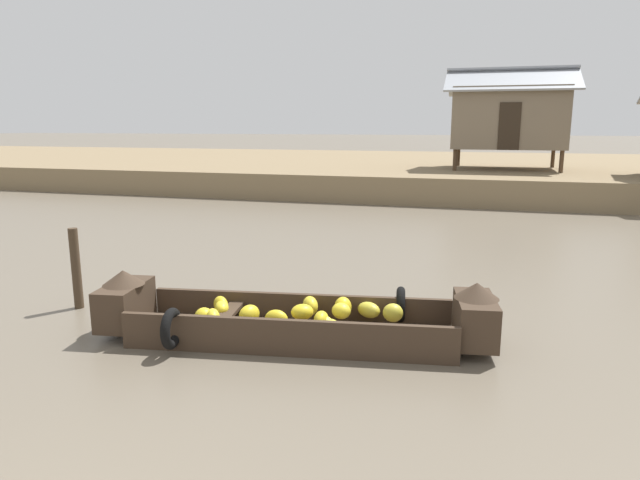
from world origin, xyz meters
name	(u,v)px	position (x,y,z in m)	size (l,w,h in m)	color
ground_plane	(351,258)	(0.00, 10.00, 0.00)	(300.00, 300.00, 0.00)	#665B4C
riverbank_strip	(430,170)	(0.00, 28.12, 0.50)	(160.00, 20.00, 0.99)	#7F6B4C
banana_boat	(293,319)	(0.33, 5.21, 0.29)	(5.26, 2.26, 0.88)	#3D2D21
stilt_house_left	(508,117)	(3.51, 23.25, 3.13)	(5.07, 3.78, 4.09)	#4C3826
mooring_post	(76,269)	(-3.32, 5.54, 0.63)	(0.14, 0.14, 1.27)	#423323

